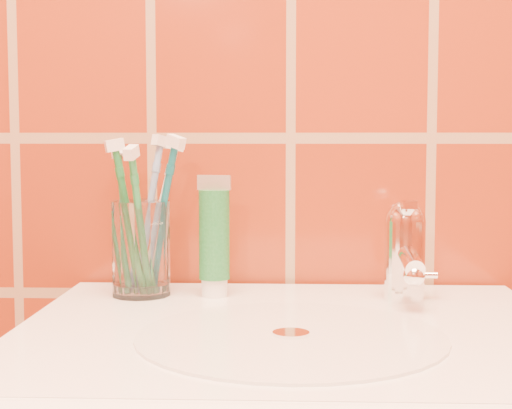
{
  "coord_description": "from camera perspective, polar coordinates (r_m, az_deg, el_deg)",
  "views": [
    {
      "loc": [
        -0.0,
        0.17,
        1.04
      ],
      "look_at": [
        -0.04,
        1.08,
        0.96
      ],
      "focal_mm": 55.0,
      "sensor_mm": 36.0,
      "label": 1
    }
  ],
  "objects": [
    {
      "name": "toothbrush_0",
      "position": [
        0.98,
        -7.83,
        -0.75
      ],
      "size": [
        0.1,
        0.11,
        0.21
      ],
      "primitive_type": null,
      "rotation": [
        0.24,
        0.0,
        2.48
      ],
      "color": "#7598D1",
      "rests_on": "glass_tumbler"
    },
    {
      "name": "toothbrush_2",
      "position": [
        0.95,
        -6.93,
        -0.93
      ],
      "size": [
        0.12,
        0.11,
        0.21
      ],
      "primitive_type": null,
      "rotation": [
        0.27,
        0.0,
        0.97
      ],
      "color": "#0C5B6B",
      "rests_on": "glass_tumbler"
    },
    {
      "name": "toothbrush_1",
      "position": [
        0.93,
        -8.42,
        -1.41
      ],
      "size": [
        0.06,
        0.12,
        0.2
      ],
      "primitive_type": null,
      "rotation": [
        0.27,
        0.0,
        -0.2
      ],
      "color": "#217D40",
      "rests_on": "glass_tumbler"
    },
    {
      "name": "glass_tumbler",
      "position": [
        0.96,
        -8.39,
        -3.18
      ],
      "size": [
        0.08,
        0.08,
        0.12
      ],
      "primitive_type": "cylinder",
      "rotation": [
        0.0,
        0.0,
        -0.21
      ],
      "color": "white",
      "rests_on": "pedestal_sink"
    },
    {
      "name": "toothpaste_tube",
      "position": [
        0.95,
        -3.05,
        -2.59
      ],
      "size": [
        0.04,
        0.04,
        0.15
      ],
      "rotation": [
        0.0,
        0.0,
        -0.22
      ],
      "color": "white",
      "rests_on": "pedestal_sink"
    },
    {
      "name": "toothbrush_3",
      "position": [
        0.97,
        -7.09,
        -0.93
      ],
      "size": [
        0.08,
        0.07,
        0.2
      ],
      "primitive_type": null,
      "rotation": [
        0.24,
        0.0,
        1.68
      ],
      "color": "white",
      "rests_on": "glass_tumbler"
    },
    {
      "name": "toothbrush_4",
      "position": [
        0.95,
        -9.22,
        -1.1
      ],
      "size": [
        0.09,
        0.08,
        0.2
      ],
      "primitive_type": null,
      "rotation": [
        0.18,
        0.0,
        -1.14
      ],
      "color": "#1D6D33",
      "rests_on": "glass_tumbler"
    },
    {
      "name": "toothbrush_5",
      "position": [
        0.99,
        -9.48,
        -1.08
      ],
      "size": [
        0.11,
        0.16,
        0.21
      ],
      "primitive_type": null,
      "rotation": [
        0.37,
        0.0,
        -2.68
      ],
      "color": "#1C6B3D",
      "rests_on": "glass_tumbler"
    },
    {
      "name": "faucet",
      "position": [
        0.94,
        10.8,
        -3.07
      ],
      "size": [
        0.05,
        0.11,
        0.12
      ],
      "color": "white",
      "rests_on": "pedestal_sink"
    }
  ]
}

